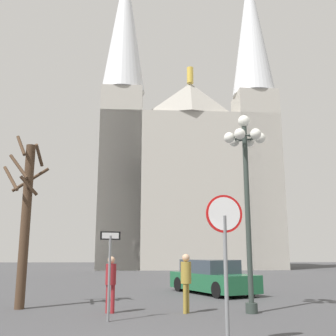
# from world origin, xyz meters

# --- Properties ---
(cathedral) EXTENTS (19.32, 12.45, 35.62)m
(cathedral) POSITION_xyz_m (3.95, 36.89, 10.98)
(cathedral) COLOR #ADA89E
(cathedral) RESTS_ON ground
(stop_sign) EXTENTS (0.76, 0.17, 2.94)m
(stop_sign) POSITION_xyz_m (1.72, 1.20, 2.06)
(stop_sign) COLOR slate
(stop_sign) RESTS_ON ground
(one_way_arrow_sign) EXTENTS (0.54, 0.24, 2.35)m
(one_way_arrow_sign) POSITION_xyz_m (-0.90, 4.29, 1.44)
(one_way_arrow_sign) COLOR slate
(one_way_arrow_sign) RESTS_ON ground
(street_lamp) EXTENTS (1.36, 1.23, 6.21)m
(street_lamp) POSITION_xyz_m (3.23, 5.58, 4.39)
(street_lamp) COLOR #2D3833
(street_lamp) RESTS_ON ground
(bare_tree) EXTENTS (1.43, 1.67, 5.78)m
(bare_tree) POSITION_xyz_m (-4.03, 6.69, 2.96)
(bare_tree) COLOR #473323
(bare_tree) RESTS_ON ground
(parked_car_near_green) EXTENTS (3.61, 4.88, 1.44)m
(parked_car_near_green) POSITION_xyz_m (2.84, 11.24, 0.68)
(parked_car_near_green) COLOR #1E5B38
(parked_car_near_green) RESTS_ON ground
(pedestrian_walking) EXTENTS (0.32, 0.32, 1.66)m
(pedestrian_walking) POSITION_xyz_m (-1.01, 5.74, 1.00)
(pedestrian_walking) COLOR maroon
(pedestrian_walking) RESTS_ON ground
(pedestrian_standing) EXTENTS (0.32, 0.32, 1.74)m
(pedestrian_standing) POSITION_xyz_m (1.28, 5.65, 1.05)
(pedestrian_standing) COLOR olive
(pedestrian_standing) RESTS_ON ground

